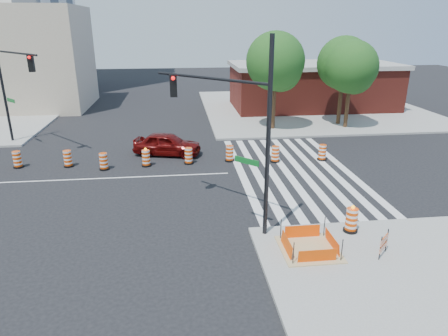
# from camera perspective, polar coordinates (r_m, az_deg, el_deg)

# --- Properties ---
(ground) EXTENTS (120.00, 120.00, 0.00)m
(ground) POSITION_cam_1_polar(r_m,az_deg,el_deg) (23.75, -16.45, -1.42)
(ground) COLOR black
(ground) RESTS_ON ground
(sidewalk_ne) EXTENTS (22.00, 22.00, 0.15)m
(sidewalk_ne) POSITION_cam_1_polar(r_m,az_deg,el_deg) (42.96, 12.30, 8.43)
(sidewalk_ne) COLOR gray
(sidewalk_ne) RESTS_ON ground
(crosswalk_east) EXTENTS (6.75, 13.50, 0.01)m
(crosswalk_east) POSITION_cam_1_polar(r_m,az_deg,el_deg) (24.33, 9.82, -0.34)
(crosswalk_east) COLOR silver
(crosswalk_east) RESTS_ON ground
(lane_centerline) EXTENTS (14.00, 0.12, 0.01)m
(lane_centerline) POSITION_cam_1_polar(r_m,az_deg,el_deg) (23.75, -16.45, -1.40)
(lane_centerline) COLOR silver
(lane_centerline) RESTS_ON ground
(excavation_pit) EXTENTS (2.20, 2.20, 0.90)m
(excavation_pit) POSITION_cam_1_polar(r_m,az_deg,el_deg) (15.92, 12.06, -11.11)
(excavation_pit) COLOR tan
(excavation_pit) RESTS_ON ground
(brick_storefront) EXTENTS (16.50, 8.50, 4.60)m
(brick_storefront) POSITION_cam_1_polar(r_m,az_deg,el_deg) (42.59, 12.52, 11.38)
(brick_storefront) COLOR maroon
(brick_storefront) RESTS_ON ground
(beige_midrise) EXTENTS (14.00, 10.00, 10.00)m
(beige_midrise) POSITION_cam_1_polar(r_m,az_deg,el_deg) (46.86, -27.77, 13.69)
(beige_midrise) COLOR #B8A48D
(beige_midrise) RESTS_ON ground
(red_coupe) EXTENTS (4.76, 2.88, 1.52)m
(red_coupe) POSITION_cam_1_polar(r_m,az_deg,el_deg) (26.90, -8.11, 3.42)
(red_coupe) COLOR #510707
(red_coupe) RESTS_ON ground
(signal_pole_se) EXTENTS (4.27, 4.32, 7.85)m
(signal_pole_se) POSITION_cam_1_polar(r_m,az_deg,el_deg) (16.02, 1.44, 7.32)
(signal_pole_se) COLOR black
(signal_pole_se) RESTS_ON ground
(signal_pole_nw) EXTENTS (4.25, 4.77, 8.26)m
(signal_pole_nw) POSITION_cam_1_polar(r_m,az_deg,el_deg) (31.15, -28.23, 11.64)
(signal_pole_nw) COLOR black
(signal_pole_nw) RESTS_ON ground
(pit_drum) EXTENTS (0.60, 0.60, 1.19)m
(pit_drum) POSITION_cam_1_polar(r_m,az_deg,el_deg) (17.46, 17.73, -7.18)
(pit_drum) COLOR black
(pit_drum) RESTS_ON ground
(barricade) EXTENTS (0.60, 0.60, 0.96)m
(barricade) POSITION_cam_1_polar(r_m,az_deg,el_deg) (16.13, 21.87, -9.92)
(barricade) COLOR #E04204
(barricade) RESTS_ON ground
(tree_north_c) EXTENTS (4.62, 4.62, 7.85)m
(tree_north_c) POSITION_cam_1_polar(r_m,az_deg,el_deg) (32.68, 7.39, 14.43)
(tree_north_c) COLOR #382314
(tree_north_c) RESTS_ON ground
(tree_north_d) EXTENTS (4.38, 4.38, 7.44)m
(tree_north_d) POSITION_cam_1_polar(r_m,az_deg,el_deg) (35.48, 16.75, 13.76)
(tree_north_d) COLOR #382314
(tree_north_d) RESTS_ON ground
(tree_north_e) EXTENTS (4.23, 4.23, 7.19)m
(tree_north_e) POSITION_cam_1_polar(r_m,az_deg,el_deg) (34.46, 17.74, 13.22)
(tree_north_e) COLOR #382314
(tree_north_e) RESTS_ON ground
(median_drum_2) EXTENTS (0.60, 0.60, 1.02)m
(median_drum_2) POSITION_cam_1_polar(r_m,az_deg,el_deg) (27.40, -27.41, 1.01)
(median_drum_2) COLOR black
(median_drum_2) RESTS_ON ground
(median_drum_3) EXTENTS (0.60, 0.60, 1.02)m
(median_drum_3) POSITION_cam_1_polar(r_m,az_deg,el_deg) (26.30, -21.40, 1.18)
(median_drum_3) COLOR black
(median_drum_3) RESTS_ON ground
(median_drum_4) EXTENTS (0.60, 0.60, 1.02)m
(median_drum_4) POSITION_cam_1_polar(r_m,az_deg,el_deg) (25.06, -16.81, 0.83)
(median_drum_4) COLOR black
(median_drum_4) RESTS_ON ground
(median_drum_5) EXTENTS (0.60, 0.60, 1.18)m
(median_drum_5) POSITION_cam_1_polar(r_m,az_deg,el_deg) (25.05, -11.07, 1.35)
(median_drum_5) COLOR black
(median_drum_5) RESTS_ON ground
(median_drum_6) EXTENTS (0.60, 0.60, 1.02)m
(median_drum_6) POSITION_cam_1_polar(r_m,az_deg,el_deg) (25.10, -5.08, 1.66)
(median_drum_6) COLOR black
(median_drum_6) RESTS_ON ground
(median_drum_7) EXTENTS (0.60, 0.60, 1.02)m
(median_drum_7) POSITION_cam_1_polar(r_m,az_deg,el_deg) (25.48, 0.81, 2.02)
(median_drum_7) COLOR black
(median_drum_7) RESTS_ON ground
(median_drum_8) EXTENTS (0.60, 0.60, 1.02)m
(median_drum_8) POSITION_cam_1_polar(r_m,az_deg,el_deg) (25.54, 7.34, 1.90)
(median_drum_8) COLOR black
(median_drum_8) RESTS_ON ground
(median_drum_9) EXTENTS (0.60, 0.60, 1.02)m
(median_drum_9) POSITION_cam_1_polar(r_m,az_deg,el_deg) (26.43, 13.86, 2.09)
(median_drum_9) COLOR black
(median_drum_9) RESTS_ON ground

